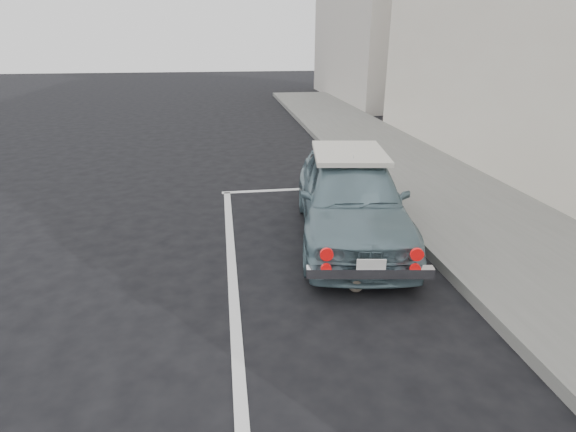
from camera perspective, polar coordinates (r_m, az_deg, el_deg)
name	(u,v)px	position (r m, az deg, el deg)	size (l,w,h in m)	color
building_far	(374,10)	(23.19, 10.90, 24.26)	(3.50, 10.00, 8.00)	beige
pline_front	(297,189)	(9.08, 1.12, 3.41)	(3.00, 0.12, 0.01)	silver
pline_side	(233,281)	(5.76, -7.03, -8.22)	(0.12, 7.00, 0.01)	silver
retro_coupe	(350,196)	(6.78, 7.94, 2.52)	(2.06, 3.97, 1.29)	slate
cat	(356,282)	(5.54, 8.59, -8.30)	(0.28, 0.45, 0.25)	#64594C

